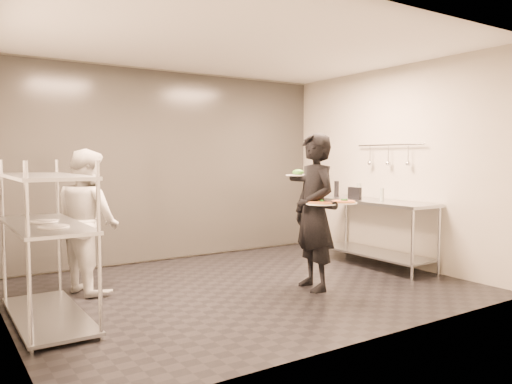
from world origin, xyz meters
TOP-DOWN VIEW (x-y plane):
  - room_shell at (0.00, 1.18)m, footprint 5.00×4.00m
  - pass_rack at (-2.15, -0.00)m, footprint 0.60×1.60m
  - prep_counter at (2.18, 0.00)m, footprint 0.60×1.80m
  - utensil_rail at (2.43, -0.00)m, footprint 0.07×1.20m
  - waiter at (0.65, -0.49)m, footprint 0.53×0.72m
  - chef at (-1.55, 0.84)m, footprint 0.78×0.91m
  - pizza_plate_near at (0.58, -0.71)m, footprint 0.34×0.34m
  - pizza_plate_far at (0.86, -0.75)m, footprint 0.31×0.31m
  - salad_plate at (0.62, -0.24)m, footprint 0.29×0.29m
  - pos_monitor at (2.06, 0.29)m, footprint 0.07×0.25m
  - bottle_green at (2.17, 0.32)m, footprint 0.06×0.06m
  - bottle_clear at (2.20, -0.10)m, footprint 0.05×0.05m
  - bottle_dark at (2.18, 0.80)m, footprint 0.07×0.07m

SIDE VIEW (x-z plane):
  - prep_counter at x=2.18m, z-range 0.17..1.09m
  - pass_rack at x=-2.15m, z-range 0.02..1.52m
  - chef at x=-1.55m, z-range 0.00..1.62m
  - waiter at x=0.65m, z-range 0.00..1.80m
  - pos_monitor at x=2.06m, z-range 0.92..1.10m
  - bottle_clear at x=2.20m, z-range 0.92..1.10m
  - pizza_plate_far at x=0.86m, z-range 0.99..1.05m
  - pizza_plate_near at x=0.58m, z-range 0.99..1.05m
  - bottle_green at x=2.17m, z-range 0.92..1.15m
  - bottle_dark at x=2.18m, z-range 0.92..1.16m
  - salad_plate at x=0.62m, z-range 1.29..1.37m
  - room_shell at x=0.00m, z-range 0.00..2.80m
  - utensil_rail at x=2.43m, z-range 1.39..1.70m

